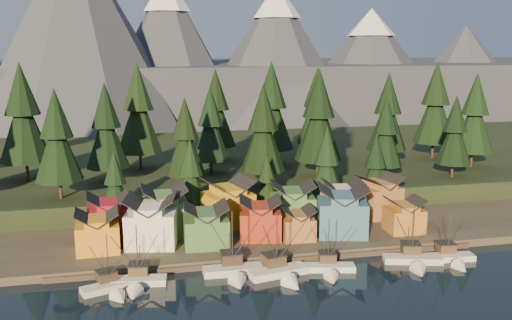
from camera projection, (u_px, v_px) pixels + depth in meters
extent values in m
plane|color=black|center=(296.00, 299.00, 90.08)|extent=(500.00, 500.00, 0.00)
cube|color=#363127|center=(245.00, 220.00, 128.19)|extent=(400.00, 50.00, 1.50)
cube|color=black|center=(213.00, 165.00, 175.57)|extent=(420.00, 100.00, 6.00)
cube|color=#473B33|center=(270.00, 258.00, 105.76)|extent=(80.00, 4.00, 1.00)
cube|color=#414554|center=(173.00, 90.00, 316.66)|extent=(560.00, 160.00, 30.00)
cone|color=#414554|center=(76.00, 31.00, 243.69)|extent=(100.00, 100.00, 90.00)
cone|color=#414554|center=(168.00, 52.00, 271.26)|extent=(80.00, 80.00, 72.00)
cone|color=#414554|center=(276.00, 56.00, 270.88)|extent=(84.00, 84.00, 68.00)
cone|color=white|center=(277.00, 0.00, 265.75)|extent=(23.52, 23.52, 16.32)
cone|color=#414554|center=(370.00, 65.00, 298.94)|extent=(92.00, 92.00, 58.00)
cone|color=white|center=(371.00, 22.00, 294.57)|extent=(25.76, 25.76, 13.92)
cone|color=#414554|center=(463.00, 71.00, 320.23)|extent=(88.00, 88.00, 50.00)
cube|color=beige|center=(110.00, 288.00, 93.29)|extent=(9.67, 5.71, 1.48)
cone|color=beige|center=(121.00, 299.00, 89.07)|extent=(3.67, 3.91, 2.77)
cube|color=black|center=(110.00, 291.00, 93.40)|extent=(9.90, 5.83, 0.32)
cube|color=#423423|center=(106.00, 276.00, 94.41)|extent=(3.71, 3.60, 1.66)
cube|color=black|center=(106.00, 271.00, 94.23)|extent=(3.95, 3.83, 0.18)
cylinder|color=black|center=(108.00, 259.00, 92.80)|extent=(0.17, 0.17, 8.31)
cylinder|color=black|center=(102.00, 265.00, 95.75)|extent=(0.13, 0.13, 4.06)
cube|color=beige|center=(138.00, 282.00, 95.45)|extent=(9.85, 4.26, 1.59)
cone|color=beige|center=(134.00, 296.00, 90.34)|extent=(3.39, 3.63, 2.97)
cube|color=black|center=(138.00, 285.00, 95.56)|extent=(10.08, 4.35, 0.35)
cube|color=brown|center=(139.00, 270.00, 96.84)|extent=(3.55, 3.38, 1.78)
cube|color=black|center=(139.00, 264.00, 96.65)|extent=(3.78, 3.61, 0.20)
cylinder|color=black|center=(137.00, 252.00, 94.98)|extent=(0.18, 0.18, 8.92)
cylinder|color=black|center=(140.00, 258.00, 98.50)|extent=(0.14, 0.14, 4.36)
cube|color=beige|center=(233.00, 271.00, 99.87)|extent=(10.51, 3.47, 1.77)
cone|color=beige|center=(239.00, 285.00, 94.36)|extent=(3.36, 3.62, 3.31)
cube|color=black|center=(233.00, 275.00, 100.00)|extent=(10.77, 3.53, 0.39)
cube|color=#412C22|center=(231.00, 258.00, 101.37)|extent=(3.58, 3.36, 1.99)
cube|color=black|center=(231.00, 252.00, 101.15)|extent=(3.80, 3.59, 0.22)
cylinder|color=black|center=(232.00, 239.00, 99.33)|extent=(0.20, 0.20, 9.93)
cylinder|color=black|center=(229.00, 246.00, 103.14)|extent=(0.15, 0.15, 4.86)
cube|color=silver|center=(278.00, 273.00, 99.13)|extent=(10.99, 5.35, 1.75)
cone|color=silver|center=(294.00, 286.00, 93.96)|extent=(3.94, 4.19, 3.28)
cube|color=black|center=(278.00, 277.00, 99.26)|extent=(11.25, 5.46, 0.38)
cube|color=#4A3A27|center=(274.00, 260.00, 100.51)|extent=(4.09, 3.92, 1.97)
cube|color=black|center=(274.00, 254.00, 100.30)|extent=(4.35, 4.18, 0.22)
cylinder|color=black|center=(277.00, 241.00, 98.56)|extent=(0.20, 0.20, 9.84)
cylinder|color=black|center=(268.00, 248.00, 102.16)|extent=(0.15, 0.15, 4.81)
cube|color=silver|center=(328.00, 269.00, 101.33)|extent=(9.73, 4.69, 1.48)
cone|color=silver|center=(332.00, 280.00, 96.30)|extent=(3.39, 3.71, 2.78)
cube|color=black|center=(328.00, 271.00, 101.44)|extent=(9.96, 4.78, 0.32)
cube|color=brown|center=(327.00, 257.00, 102.72)|extent=(3.48, 3.34, 1.67)
cube|color=black|center=(327.00, 253.00, 102.53)|extent=(3.70, 3.56, 0.19)
cylinder|color=black|center=(329.00, 241.00, 100.92)|extent=(0.17, 0.17, 8.34)
cylinder|color=black|center=(326.00, 247.00, 104.36)|extent=(0.13, 0.13, 4.08)
cube|color=beige|center=(413.00, 260.00, 105.07)|extent=(11.04, 5.75, 1.64)
cone|color=beige|center=(420.00, 273.00, 99.37)|extent=(3.91, 4.30, 3.07)
cube|color=black|center=(412.00, 264.00, 105.19)|extent=(11.30, 5.87, 0.36)
cube|color=#4F3E2A|center=(411.00, 249.00, 106.65)|extent=(3.96, 3.82, 1.84)
cube|color=black|center=(411.00, 243.00, 106.45)|extent=(4.21, 4.07, 0.20)
cylinder|color=black|center=(413.00, 232.00, 104.64)|extent=(0.18, 0.18, 9.20)
cylinder|color=black|center=(409.00, 237.00, 108.52)|extent=(0.14, 0.14, 4.50)
cube|color=silver|center=(449.00, 258.00, 106.13)|extent=(9.49, 3.77, 1.52)
cone|color=silver|center=(462.00, 269.00, 101.20)|extent=(3.15, 3.43, 2.85)
cube|color=black|center=(449.00, 261.00, 106.25)|extent=(9.71, 3.84, 0.33)
cube|color=brown|center=(446.00, 248.00, 107.49)|extent=(3.31, 3.14, 1.71)
cube|color=black|center=(446.00, 243.00, 107.30)|extent=(3.52, 3.35, 0.19)
cylinder|color=black|center=(450.00, 232.00, 105.70)|extent=(0.17, 0.17, 8.54)
cylinder|color=black|center=(442.00, 238.00, 109.09)|extent=(0.13, 0.13, 4.17)
cube|color=orange|center=(98.00, 237.00, 106.12)|extent=(8.07, 7.13, 5.37)
cube|color=orange|center=(97.00, 221.00, 105.48)|extent=(4.55, 6.86, 1.10)
cube|color=white|center=(152.00, 228.00, 109.26)|extent=(10.70, 9.87, 6.76)
cube|color=white|center=(151.00, 208.00, 108.47)|extent=(6.53, 8.95, 1.32)
cube|color=#3F6C3A|center=(206.00, 231.00, 109.25)|extent=(8.77, 8.24, 5.59)
cube|color=#3F6C3A|center=(206.00, 214.00, 108.59)|extent=(5.00, 7.90, 1.18)
cube|color=#9E2D18|center=(260.00, 224.00, 113.35)|extent=(9.16, 8.39, 5.70)
cube|color=#9E2D18|center=(260.00, 208.00, 112.67)|extent=(5.56, 7.63, 1.13)
cube|color=#956435|center=(298.00, 228.00, 113.16)|extent=(6.62, 6.62, 4.43)
cube|color=#956435|center=(298.00, 215.00, 112.63)|extent=(3.83, 6.30, 0.87)
cube|color=#386685|center=(342.00, 218.00, 115.24)|extent=(11.36, 10.27, 7.09)
cube|color=#386685|center=(343.00, 198.00, 114.40)|extent=(7.12, 9.02, 1.35)
cube|color=#B06F2D|center=(404.00, 220.00, 117.48)|extent=(7.31, 6.45, 4.88)
cube|color=#B06F2D|center=(405.00, 206.00, 116.90)|extent=(4.11, 6.22, 1.00)
cube|color=maroon|center=(109.00, 222.00, 113.47)|extent=(8.67, 7.82, 6.40)
cube|color=maroon|center=(108.00, 204.00, 112.72)|extent=(4.97, 7.44, 1.16)
cube|color=#568246|center=(165.00, 217.00, 115.60)|extent=(9.17, 8.64, 7.19)
cube|color=#568246|center=(164.00, 197.00, 114.77)|extent=(5.18, 8.31, 1.24)
cube|color=gold|center=(228.00, 209.00, 121.24)|extent=(11.22, 10.21, 7.12)
cube|color=gold|center=(228.00, 190.00, 120.41)|extent=(7.05, 8.97, 1.33)
cube|color=#42753F|center=(292.00, 210.00, 121.82)|extent=(10.03, 8.67, 6.40)
cube|color=#42753F|center=(293.00, 193.00, 121.06)|extent=(5.97, 7.95, 1.27)
cube|color=silver|center=(342.00, 208.00, 123.29)|extent=(9.51, 8.72, 6.59)
cube|color=silver|center=(343.00, 190.00, 122.52)|extent=(5.71, 8.00, 1.19)
cube|color=#A86A3B|center=(378.00, 201.00, 128.14)|extent=(9.87, 9.48, 6.77)
cube|color=#A86A3B|center=(379.00, 184.00, 127.35)|extent=(6.18, 8.49, 1.17)
cylinder|color=#332319|center=(27.00, 170.00, 142.72)|extent=(0.70, 0.70, 5.17)
cone|color=black|center=(24.00, 126.00, 140.49)|extent=(12.65, 12.65, 17.82)
cone|color=black|center=(21.00, 88.00, 138.67)|extent=(8.62, 8.62, 12.94)
cylinder|color=#332319|center=(61.00, 189.00, 125.81)|extent=(0.70, 0.70, 4.29)
cone|color=black|center=(58.00, 147.00, 123.97)|extent=(10.50, 10.50, 14.79)
cone|color=black|center=(55.00, 113.00, 122.46)|extent=(7.16, 7.16, 10.74)
cylinder|color=#332319|center=(109.00, 175.00, 139.43)|extent=(0.70, 0.70, 4.35)
cone|color=black|center=(107.00, 137.00, 137.56)|extent=(10.64, 10.64, 15.00)
cone|color=black|center=(105.00, 105.00, 136.02)|extent=(7.26, 7.26, 10.88)
cylinder|color=#332319|center=(141.00, 160.00, 155.41)|extent=(0.70, 0.70, 5.10)
cone|color=black|center=(139.00, 120.00, 153.22)|extent=(12.46, 12.46, 17.56)
cone|color=black|center=(137.00, 86.00, 151.43)|extent=(8.50, 8.50, 12.74)
cylinder|color=#332319|center=(187.00, 181.00, 133.77)|extent=(0.70, 0.70, 3.81)
cone|color=black|center=(186.00, 147.00, 132.13)|extent=(9.32, 9.32, 13.13)
cone|color=black|center=(185.00, 118.00, 130.79)|extent=(6.35, 6.35, 9.53)
cylinder|color=#332319|center=(211.00, 166.00, 149.81)|extent=(0.70, 0.70, 4.03)
cone|color=black|center=(211.00, 134.00, 148.08)|extent=(9.85, 9.85, 13.87)
cone|color=black|center=(210.00, 106.00, 146.66)|extent=(6.71, 6.71, 10.07)
cylinder|color=#332319|center=(263.00, 178.00, 135.66)|extent=(0.70, 0.70, 4.33)
cone|color=black|center=(263.00, 140.00, 133.80)|extent=(10.58, 10.58, 14.91)
cone|color=black|center=(263.00, 107.00, 132.27)|extent=(7.21, 7.21, 10.82)
cylinder|color=#332319|center=(271.00, 156.00, 160.25)|extent=(0.70, 0.70, 5.11)
cone|color=black|center=(271.00, 117.00, 158.05)|extent=(12.50, 12.50, 17.61)
cone|color=black|center=(271.00, 84.00, 156.25)|extent=(8.52, 8.52, 12.78)
cylinder|color=#332319|center=(318.00, 168.00, 145.72)|extent=(0.70, 0.70, 4.87)
cone|color=black|center=(318.00, 127.00, 143.63)|extent=(11.90, 11.90, 16.77)
cone|color=black|center=(319.00, 93.00, 141.92)|extent=(8.11, 8.11, 12.17)
cylinder|color=#332319|center=(316.00, 150.00, 171.35)|extent=(0.70, 0.70, 4.81)
cone|color=black|center=(317.00, 115.00, 169.29)|extent=(11.76, 11.76, 16.57)
cone|color=black|center=(317.00, 86.00, 167.59)|extent=(8.02, 8.02, 12.03)
cylinder|color=#332319|center=(384.00, 172.00, 144.49)|extent=(0.70, 0.70, 3.64)
cone|color=black|center=(385.00, 141.00, 142.92)|extent=(8.89, 8.89, 12.53)
cone|color=black|center=(386.00, 115.00, 141.64)|extent=(6.06, 6.06, 9.09)
cylinder|color=#332319|center=(386.00, 157.00, 161.41)|extent=(0.70, 0.70, 4.56)
cone|color=black|center=(387.00, 122.00, 159.45)|extent=(11.15, 11.15, 15.71)
cone|color=black|center=(389.00, 93.00, 157.85)|extent=(7.60, 7.60, 11.40)
cylinder|color=#332319|center=(452.00, 170.00, 146.42)|extent=(0.70, 0.70, 3.71)
cone|color=black|center=(454.00, 139.00, 144.83)|extent=(9.06, 9.06, 12.77)
cone|color=black|center=(456.00, 113.00, 143.52)|extent=(6.18, 6.18, 9.27)
cylinder|color=#332319|center=(432.00, 150.00, 170.96)|extent=(0.70, 0.70, 5.04)
cone|color=black|center=(435.00, 113.00, 168.79)|extent=(12.33, 12.33, 17.37)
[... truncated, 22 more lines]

